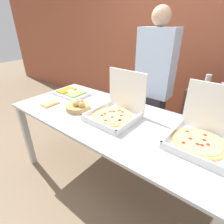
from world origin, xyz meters
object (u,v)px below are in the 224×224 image
object	(u,v)px
pizza_box_far_right	(202,134)
soda_can_silver	(208,80)
veggie_tray	(71,93)
soda_can_colored	(223,89)
paper_plate_front_center	(50,104)
pizza_box_near_left	(116,110)
person_guest_cap	(153,89)
bread_basket	(78,106)

from	to	relation	value
pizza_box_far_right	soda_can_silver	distance (m)	1.06
veggie_tray	soda_can_colored	bearing A→B (deg)	26.56
paper_plate_front_center	pizza_box_near_left	bearing A→B (deg)	17.50
veggie_tray	soda_can_silver	bearing A→B (deg)	37.67
paper_plate_front_center	soda_can_colored	size ratio (longest dim) A/B	1.85
soda_can_silver	pizza_box_near_left	bearing A→B (deg)	-115.18
veggie_tray	person_guest_cap	size ratio (longest dim) A/B	0.23
pizza_box_near_left	person_guest_cap	xyz separation A→B (m)	(0.04, 0.68, 0.02)
pizza_box_near_left	veggie_tray	bearing A→B (deg)	173.05
paper_plate_front_center	soda_can_colored	bearing A→B (deg)	36.98
pizza_box_far_right	soda_can_silver	size ratio (longest dim) A/B	3.52
pizza_box_near_left	bread_basket	distance (m)	0.41
pizza_box_near_left	pizza_box_far_right	xyz separation A→B (m)	(0.73, 0.07, 0.00)
paper_plate_front_center	person_guest_cap	distance (m)	1.18
pizza_box_near_left	veggie_tray	distance (m)	0.77
veggie_tray	bread_basket	xyz separation A→B (m)	(0.37, -0.22, 0.01)
bread_basket	veggie_tray	bearing A→B (deg)	148.77
soda_can_silver	veggie_tray	bearing A→B (deg)	-142.33
pizza_box_near_left	soda_can_colored	size ratio (longest dim) A/B	3.50
soda_can_colored	pizza_box_far_right	bearing A→B (deg)	-88.86
pizza_box_far_right	veggie_tray	world-z (taller)	pizza_box_far_right
soda_can_colored	veggie_tray	bearing A→B (deg)	-153.44
pizza_box_near_left	pizza_box_far_right	bearing A→B (deg)	6.69
pizza_box_far_right	soda_can_colored	distance (m)	0.79
pizza_box_near_left	veggie_tray	size ratio (longest dim) A/B	1.08
paper_plate_front_center	soda_can_silver	distance (m)	1.82
bread_basket	person_guest_cap	bearing A→B (deg)	61.35
paper_plate_front_center	soda_can_colored	world-z (taller)	soda_can_colored
pizza_box_far_right	person_guest_cap	bearing A→B (deg)	140.10
paper_plate_front_center	veggie_tray	xyz separation A→B (m)	(-0.05, 0.34, 0.01)
person_guest_cap	pizza_box_far_right	bearing A→B (deg)	138.42
bread_basket	soda_can_colored	size ratio (longest dim) A/B	1.94
veggie_tray	bread_basket	distance (m)	0.43
person_guest_cap	soda_can_silver	bearing A→B (deg)	-138.67
pizza_box_near_left	bread_basket	world-z (taller)	pizza_box_near_left
pizza_box_near_left	soda_can_silver	xyz separation A→B (m)	(0.52, 1.10, 0.12)
soda_can_silver	person_guest_cap	size ratio (longest dim) A/B	0.07
pizza_box_near_left	bread_basket	size ratio (longest dim) A/B	1.80
paper_plate_front_center	pizza_box_far_right	bearing A→B (deg)	11.54
pizza_box_far_right	soda_can_colored	world-z (taller)	pizza_box_far_right
pizza_box_near_left	paper_plate_front_center	xyz separation A→B (m)	(-0.72, -0.23, -0.06)
veggie_tray	soda_can_silver	size ratio (longest dim) A/B	3.23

